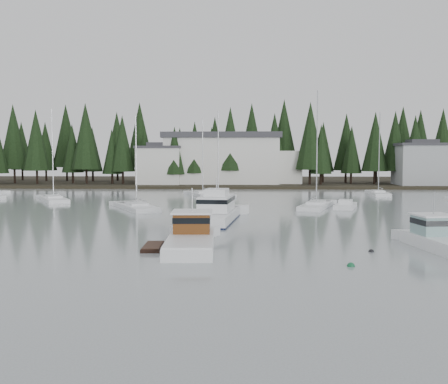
{
  "coord_description": "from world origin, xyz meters",
  "views": [
    {
      "loc": [
        -0.59,
        -25.41,
        6.01
      ],
      "look_at": [
        -2.49,
        25.8,
        2.5
      ],
      "focal_mm": 40.0,
      "sensor_mm": 36.0,
      "label": 1
    }
  ],
  "objects_px": {
    "cabin_cruiser_center": "(216,214)",
    "runabout_1": "(345,207)",
    "harbor_inn": "(232,159)",
    "sailboat_1": "(137,209)",
    "sailboat_8": "(54,200)",
    "sailboat_7": "(203,195)",
    "lobster_boat_brown": "(190,240)",
    "sailboat_2": "(316,207)",
    "house_west": "(160,164)",
    "sailboat_5": "(378,194)",
    "lobster_boat_teal": "(442,242)",
    "house_east_a": "(422,163)",
    "sailboat_10": "(218,200)"
  },
  "relations": [
    {
      "from": "harbor_inn",
      "to": "cabin_cruiser_center",
      "type": "height_order",
      "value": "harbor_inn"
    },
    {
      "from": "harbor_inn",
      "to": "cabin_cruiser_center",
      "type": "relative_size",
      "value": 2.6
    },
    {
      "from": "harbor_inn",
      "to": "sailboat_7",
      "type": "height_order",
      "value": "sailboat_7"
    },
    {
      "from": "lobster_boat_brown",
      "to": "sailboat_1",
      "type": "xyz_separation_m",
      "value": [
        -8.89,
        24.81,
        -0.46
      ]
    },
    {
      "from": "harbor_inn",
      "to": "runabout_1",
      "type": "xyz_separation_m",
      "value": [
        14.72,
        -47.77,
        -5.64
      ]
    },
    {
      "from": "sailboat_1",
      "to": "sailboat_10",
      "type": "xyz_separation_m",
      "value": [
        9.03,
        11.88,
        0.02
      ]
    },
    {
      "from": "lobster_boat_brown",
      "to": "sailboat_2",
      "type": "distance_m",
      "value": 30.17
    },
    {
      "from": "harbor_inn",
      "to": "house_west",
      "type": "bearing_deg",
      "value": -167.48
    },
    {
      "from": "lobster_boat_brown",
      "to": "sailboat_10",
      "type": "bearing_deg",
      "value": -2.97
    },
    {
      "from": "sailboat_1",
      "to": "sailboat_8",
      "type": "distance_m",
      "value": 17.65
    },
    {
      "from": "house_west",
      "to": "sailboat_5",
      "type": "height_order",
      "value": "sailboat_5"
    },
    {
      "from": "house_east_a",
      "to": "sailboat_5",
      "type": "bearing_deg",
      "value": -123.61
    },
    {
      "from": "sailboat_1",
      "to": "sailboat_8",
      "type": "xyz_separation_m",
      "value": [
        -14.01,
        10.74,
        0.02
      ]
    },
    {
      "from": "runabout_1",
      "to": "house_west",
      "type": "bearing_deg",
      "value": 52.26
    },
    {
      "from": "sailboat_5",
      "to": "sailboat_8",
      "type": "relative_size",
      "value": 1.04
    },
    {
      "from": "sailboat_2",
      "to": "house_west",
      "type": "bearing_deg",
      "value": 49.65
    },
    {
      "from": "lobster_boat_teal",
      "to": "runabout_1",
      "type": "bearing_deg",
      "value": -6.17
    },
    {
      "from": "house_east_a",
      "to": "sailboat_8",
      "type": "distance_m",
      "value": 72.17
    },
    {
      "from": "sailboat_8",
      "to": "sailboat_5",
      "type": "bearing_deg",
      "value": -104.44
    },
    {
      "from": "cabin_cruiser_center",
      "to": "sailboat_7",
      "type": "relative_size",
      "value": 0.88
    },
    {
      "from": "harbor_inn",
      "to": "sailboat_7",
      "type": "relative_size",
      "value": 2.29
    },
    {
      "from": "sailboat_7",
      "to": "sailboat_1",
      "type": "bearing_deg",
      "value": 143.09
    },
    {
      "from": "lobster_boat_teal",
      "to": "runabout_1",
      "type": "relative_size",
      "value": 1.35
    },
    {
      "from": "lobster_boat_brown",
      "to": "sailboat_1",
      "type": "relative_size",
      "value": 0.81
    },
    {
      "from": "sailboat_2",
      "to": "sailboat_5",
      "type": "height_order",
      "value": "sailboat_2"
    },
    {
      "from": "harbor_inn",
      "to": "lobster_boat_teal",
      "type": "xyz_separation_m",
      "value": [
        15.51,
        -74.7,
        -5.27
      ]
    },
    {
      "from": "sailboat_5",
      "to": "lobster_boat_brown",
      "type": "bearing_deg",
      "value": 156.5
    },
    {
      "from": "house_west",
      "to": "lobster_boat_brown",
      "type": "xyz_separation_m",
      "value": [
        13.88,
        -71.37,
        -4.14
      ]
    },
    {
      "from": "sailboat_2",
      "to": "sailboat_1",
      "type": "bearing_deg",
      "value": 115.77
    },
    {
      "from": "sailboat_1",
      "to": "sailboat_7",
      "type": "relative_size",
      "value": 0.89
    },
    {
      "from": "sailboat_1",
      "to": "sailboat_5",
      "type": "height_order",
      "value": "sailboat_5"
    },
    {
      "from": "sailboat_2",
      "to": "sailboat_7",
      "type": "relative_size",
      "value": 1.14
    },
    {
      "from": "sailboat_1",
      "to": "sailboat_7",
      "type": "xyz_separation_m",
      "value": [
        6.1,
        21.15,
        0.02
      ]
    },
    {
      "from": "sailboat_2",
      "to": "sailboat_8",
      "type": "bearing_deg",
      "value": 95.81
    },
    {
      "from": "house_west",
      "to": "sailboat_8",
      "type": "distance_m",
      "value": 37.23
    },
    {
      "from": "house_west",
      "to": "house_east_a",
      "type": "xyz_separation_m",
      "value": [
        54.0,
        -1.0,
        0.25
      ]
    },
    {
      "from": "sailboat_5",
      "to": "runabout_1",
      "type": "relative_size",
      "value": 2.38
    },
    {
      "from": "cabin_cruiser_center",
      "to": "harbor_inn",
      "type": "bearing_deg",
      "value": 6.0
    },
    {
      "from": "lobster_boat_brown",
      "to": "lobster_boat_teal",
      "type": "relative_size",
      "value": 1.17
    },
    {
      "from": "lobster_boat_teal",
      "to": "sailboat_7",
      "type": "relative_size",
      "value": 0.61
    },
    {
      "from": "house_west",
      "to": "cabin_cruiser_center",
      "type": "distance_m",
      "value": 59.39
    },
    {
      "from": "sailboat_5",
      "to": "sailboat_8",
      "type": "distance_m",
      "value": 50.2
    },
    {
      "from": "cabin_cruiser_center",
      "to": "runabout_1",
      "type": "distance_m",
      "value": 19.71
    },
    {
      "from": "house_west",
      "to": "sailboat_2",
      "type": "bearing_deg",
      "value": -59.02
    },
    {
      "from": "sailboat_5",
      "to": "runabout_1",
      "type": "bearing_deg",
      "value": 160.08
    },
    {
      "from": "harbor_inn",
      "to": "sailboat_1",
      "type": "xyz_separation_m",
      "value": [
        -10.05,
        -49.91,
        -5.72
      ]
    },
    {
      "from": "lobster_boat_brown",
      "to": "sailboat_10",
      "type": "distance_m",
      "value": 36.69
    },
    {
      "from": "sailboat_7",
      "to": "sailboat_2",
      "type": "bearing_deg",
      "value": -161.26
    },
    {
      "from": "house_east_a",
      "to": "cabin_cruiser_center",
      "type": "height_order",
      "value": "house_east_a"
    },
    {
      "from": "sailboat_7",
      "to": "lobster_boat_brown",
      "type": "bearing_deg",
      "value": 162.66
    }
  ]
}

